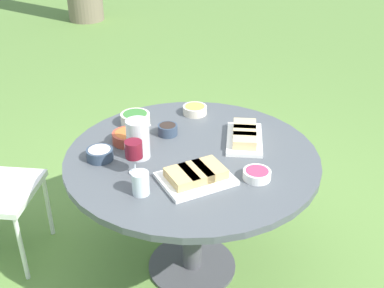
{
  "coord_description": "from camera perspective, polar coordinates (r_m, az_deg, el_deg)",
  "views": [
    {
      "loc": [
        -0.29,
        -2.07,
        2.0
      ],
      "look_at": [
        0.0,
        0.0,
        0.82
      ],
      "focal_mm": 45.0,
      "sensor_mm": 36.0,
      "label": 1
    }
  ],
  "objects": [
    {
      "name": "platter_bread_main",
      "position": [
        2.55,
        6.25,
        0.97
      ],
      "size": [
        0.26,
        0.38,
        0.07
      ],
      "color": "white",
      "rests_on": "dining_table"
    },
    {
      "name": "bowl_salad",
      "position": [
        2.73,
        -6.73,
        3.06
      ],
      "size": [
        0.16,
        0.16,
        0.07
      ],
      "color": "beige",
      "rests_on": "dining_table"
    },
    {
      "name": "bowl_olives",
      "position": [
        2.6,
        -2.91,
        1.77
      ],
      "size": [
        0.11,
        0.11,
        0.06
      ],
      "color": "#334256",
      "rests_on": "dining_table"
    },
    {
      "name": "bowl_dip_red",
      "position": [
        2.25,
        7.7,
        -3.56
      ],
      "size": [
        0.13,
        0.13,
        0.04
      ],
      "color": "white",
      "rests_on": "dining_table"
    },
    {
      "name": "bowl_dip_cream",
      "position": [
        2.42,
        -10.87,
        -1.13
      ],
      "size": [
        0.13,
        0.13,
        0.06
      ],
      "color": "#334256",
      "rests_on": "dining_table"
    },
    {
      "name": "bowl_roasted_veg",
      "position": [
        2.55,
        -7.56,
        0.86
      ],
      "size": [
        0.17,
        0.17,
        0.06
      ],
      "color": "#B74733",
      "rests_on": "dining_table"
    },
    {
      "name": "wine_glass",
      "position": [
        2.24,
        -6.92,
        -0.75
      ],
      "size": [
        0.08,
        0.08,
        0.17
      ],
      "color": "silver",
      "rests_on": "dining_table"
    },
    {
      "name": "dining_table",
      "position": [
        2.49,
        0.0,
        -3.4
      ],
      "size": [
        1.29,
        1.29,
        0.76
      ],
      "color": "#4C4C51",
      "rests_on": "ground_plane"
    },
    {
      "name": "cup_water_near",
      "position": [
        2.13,
        -6.11,
        -4.64
      ],
      "size": [
        0.08,
        0.08,
        0.11
      ],
      "color": "silver",
      "rests_on": "dining_table"
    },
    {
      "name": "ground_plane",
      "position": [
        2.89,
        0.0,
        -14.26
      ],
      "size": [
        40.0,
        40.0,
        0.0
      ],
      "primitive_type": "plane",
      "color": "#668E42"
    },
    {
      "name": "platter_charcuterie",
      "position": [
        2.21,
        0.47,
        -3.75
      ],
      "size": [
        0.39,
        0.34,
        0.06
      ],
      "color": "white",
      "rests_on": "dining_table"
    },
    {
      "name": "water_pitcher",
      "position": [
        2.38,
        -6.4,
        0.61
      ],
      "size": [
        0.12,
        0.11,
        0.2
      ],
      "color": "silver",
      "rests_on": "dining_table"
    },
    {
      "name": "bowl_fries",
      "position": [
        2.83,
        0.34,
        4.11
      ],
      "size": [
        0.14,
        0.14,
        0.05
      ],
      "color": "beige",
      "rests_on": "dining_table"
    }
  ]
}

